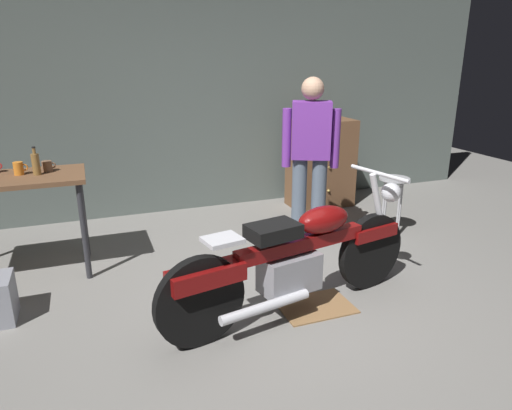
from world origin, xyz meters
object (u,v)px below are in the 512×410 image
mug_brown_stoneware (47,166)px  bottle (36,164)px  person_standing (310,154)px  mug_orange_travel (19,168)px  motorcycle (298,257)px  wooden_dresser (321,163)px  shop_stool (393,191)px

mug_brown_stoneware → bottle: bottle is taller
mug_brown_stoneware → bottle: 0.14m
person_standing → mug_orange_travel: size_ratio=14.59×
motorcycle → mug_orange_travel: size_ratio=18.88×
motorcycle → wooden_dresser: bearing=47.0°
mug_brown_stoneware → person_standing: bearing=-5.5°
person_standing → shop_stool: bearing=-166.5°
wooden_dresser → mug_orange_travel: size_ratio=9.61×
motorcycle → shop_stool: motorcycle is taller
shop_stool → mug_orange_travel: (-3.55, 0.37, 0.46)m
person_standing → mug_brown_stoneware: 2.44m
bottle → wooden_dresser: bearing=15.7°
mug_brown_stoneware → wooden_dresser: bearing=14.3°
person_standing → bottle: (-2.51, 0.13, 0.07)m
mug_brown_stoneware → mug_orange_travel: 0.22m
motorcycle → wooden_dresser: size_ratio=1.96×
wooden_dresser → mug_orange_travel: bearing=-165.8°
person_standing → bottle: bearing=22.3°
mug_brown_stoneware → mug_orange_travel: bearing=-167.2°
wooden_dresser → bottle: bottle is taller
shop_stool → bottle: (-3.41, 0.32, 0.50)m
person_standing → shop_stool: size_ratio=2.61×
mug_brown_stoneware → mug_orange_travel: mug_orange_travel is taller
motorcycle → bottle: bearing=130.5°
person_standing → wooden_dresser: person_standing is taller
bottle → motorcycle: bearing=-38.1°
mug_brown_stoneware → shop_stool: bearing=-7.3°
mug_brown_stoneware → motorcycle: bearing=-41.4°
motorcycle → shop_stool: (1.63, 1.08, 0.05)m
motorcycle → bottle: bottle is taller
motorcycle → bottle: 2.33m
motorcycle → bottle: (-1.78, 1.40, 0.55)m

